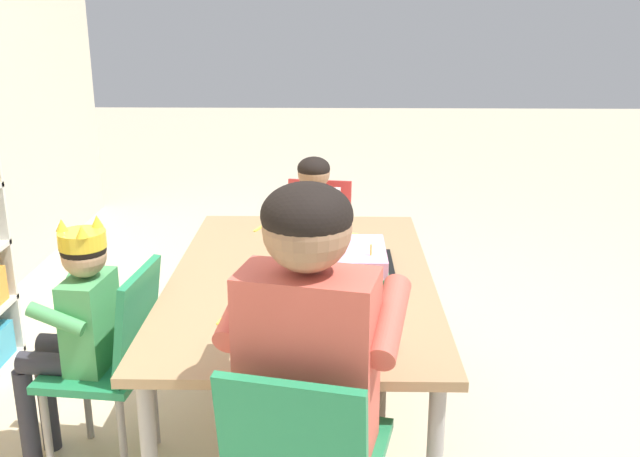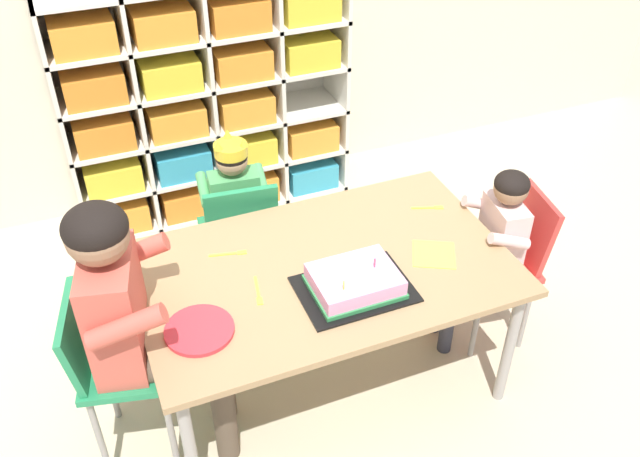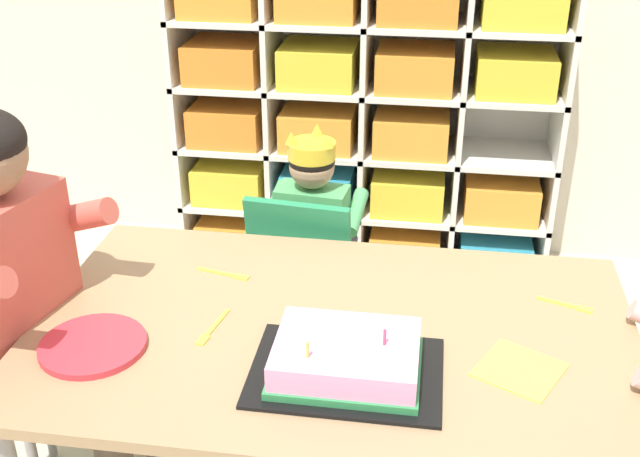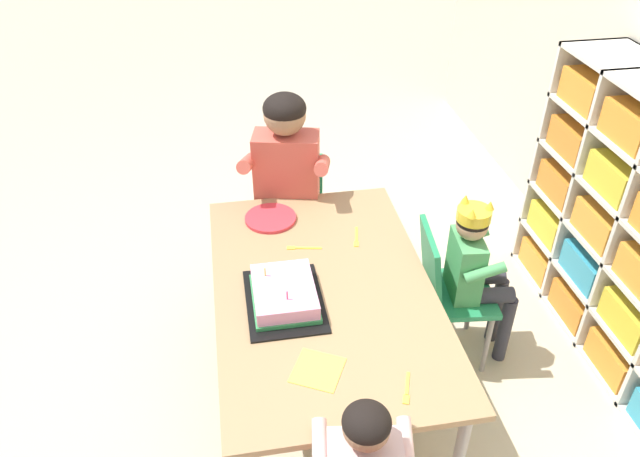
% 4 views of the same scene
% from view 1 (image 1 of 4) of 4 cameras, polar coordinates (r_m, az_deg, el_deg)
% --- Properties ---
extents(ground, '(16.00, 16.00, 0.00)m').
position_cam_1_polar(ground, '(2.62, -1.35, -16.05)').
color(ground, beige).
extents(activity_table, '(1.35, 0.83, 0.60)m').
position_cam_1_polar(activity_table, '(2.36, -1.45, -4.83)').
color(activity_table, '#A37F56').
rests_on(activity_table, ground).
extents(classroom_chair_blue, '(0.36, 0.35, 0.68)m').
position_cam_1_polar(classroom_chair_blue, '(2.38, -15.64, -9.48)').
color(classroom_chair_blue, '#238451').
rests_on(classroom_chair_blue, ground).
extents(child_with_crown, '(0.31, 0.31, 0.83)m').
position_cam_1_polar(child_with_crown, '(2.38, -18.40, -6.58)').
color(child_with_crown, '#4C9E5B').
rests_on(child_with_crown, ground).
extents(adult_helper_seated, '(0.47, 0.45, 1.09)m').
position_cam_1_polar(adult_helper_seated, '(1.70, -0.39, -9.36)').
color(adult_helper_seated, '#D15647').
rests_on(adult_helper_seated, ground).
extents(classroom_chair_guest_side, '(0.35, 0.34, 0.70)m').
position_cam_1_polar(classroom_chair_guest_side, '(3.17, -0.31, -1.52)').
color(classroom_chair_guest_side, red).
rests_on(classroom_chair_guest_side, ground).
extents(guest_at_table_side, '(0.32, 0.32, 0.83)m').
position_cam_1_polar(guest_at_table_side, '(3.04, -0.64, -0.11)').
color(guest_at_table_side, beige).
rests_on(guest_at_table_side, ground).
extents(birthday_cake_on_tray, '(0.39, 0.28, 0.11)m').
position_cam_1_polar(birthday_cake_on_tray, '(2.38, 2.39, -2.55)').
color(birthday_cake_on_tray, black).
rests_on(birthday_cake_on_tray, activity_table).
extents(paper_plate_stack, '(0.23, 0.23, 0.01)m').
position_cam_1_polar(paper_plate_stack, '(1.89, 2.55, -8.98)').
color(paper_plate_stack, '#DB333D').
rests_on(paper_plate_stack, activity_table).
extents(paper_napkin_square, '(0.21, 0.21, 0.00)m').
position_cam_1_polar(paper_napkin_square, '(2.72, 0.85, -0.65)').
color(paper_napkin_square, '#F4DB4C').
rests_on(paper_napkin_square, activity_table).
extents(fork_beside_plate_stack, '(0.04, 0.15, 0.00)m').
position_cam_1_polar(fork_beside_plate_stack, '(2.10, -0.51, -6.27)').
color(fork_beside_plate_stack, yellow).
rests_on(fork_beside_plate_stack, activity_table).
extents(fork_at_table_front_edge, '(0.13, 0.06, 0.00)m').
position_cam_1_polar(fork_at_table_front_edge, '(2.86, -4.47, 0.21)').
color(fork_at_table_front_edge, yellow).
rests_on(fork_at_table_front_edge, activity_table).
extents(fork_near_child_seat, '(0.14, 0.05, 0.00)m').
position_cam_1_polar(fork_near_child_seat, '(2.09, -7.13, -6.49)').
color(fork_near_child_seat, yellow).
rests_on(fork_near_child_seat, activity_table).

